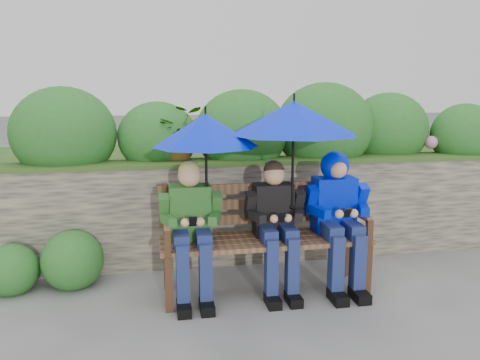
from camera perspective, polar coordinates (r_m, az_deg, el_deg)
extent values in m
plane|color=#565656|center=(4.20, 0.25, -13.09)|extent=(60.00, 60.00, 0.00)
cube|color=#48423E|center=(4.74, -1.42, -3.89)|extent=(8.00, 0.40, 1.00)
cube|color=#24421A|center=(4.63, -1.45, 2.22)|extent=(8.00, 0.42, 0.04)
cube|color=#24421A|center=(5.90, -3.24, -1.16)|extent=(8.00, 2.00, 0.96)
ellipsoid|color=#2E5D23|center=(4.84, -20.68, 5.34)|extent=(1.00, 0.80, 0.90)
ellipsoid|color=#2E5D23|center=(4.81, -9.99, 5.14)|extent=(0.80, 0.64, 0.72)
ellipsoid|color=#2E5D23|center=(4.84, 0.23, 5.91)|extent=(0.96, 0.77, 0.87)
ellipsoid|color=#2E5D23|center=(5.10, 10.24, 6.33)|extent=(1.06, 0.85, 0.95)
ellipsoid|color=#2E5D23|center=(5.52, 17.59, 5.88)|extent=(0.92, 0.73, 0.82)
ellipsoid|color=#2E5D23|center=(5.77, 25.65, 5.04)|extent=(0.76, 0.61, 0.68)
sphere|color=#C674A1|center=(4.79, -24.01, 3.26)|extent=(0.14, 0.14, 0.14)
sphere|color=#C674A1|center=(4.80, 3.56, 4.19)|extent=(0.14, 0.14, 0.14)
sphere|color=#C674A1|center=(5.52, 22.27, 4.28)|extent=(0.14, 0.14, 0.14)
imported|color=#2E5D23|center=(4.65, -7.31, 5.71)|extent=(0.48, 0.41, 0.53)
imported|color=#2E5D23|center=(5.03, 12.47, 5.97)|extent=(0.30, 0.30, 0.54)
sphere|color=#2E5D23|center=(4.45, -19.73, -9.21)|extent=(0.54, 0.54, 0.54)
sphere|color=#2E5D23|center=(4.52, -26.09, -9.85)|extent=(0.45, 0.45, 0.45)
cube|color=#412717|center=(3.76, -8.68, -12.52)|extent=(0.06, 0.06, 0.44)
cube|color=#412717|center=(4.17, -8.88, -10.13)|extent=(0.06, 0.06, 0.44)
cube|color=#412717|center=(4.13, 15.24, -10.59)|extent=(0.06, 0.06, 0.44)
cube|color=#412717|center=(4.51, 12.81, -8.65)|extent=(0.06, 0.06, 0.44)
cube|color=brown|center=(3.81, 3.81, -8.22)|extent=(1.77, 0.10, 0.04)
cube|color=brown|center=(3.93, 3.36, -7.63)|extent=(1.77, 0.10, 0.04)
cube|color=brown|center=(4.05, 2.93, -7.07)|extent=(1.77, 0.10, 0.04)
cube|color=brown|center=(4.16, 2.52, -6.54)|extent=(1.77, 0.10, 0.04)
cube|color=#412717|center=(4.05, -9.08, -3.86)|extent=(0.05, 0.05, 0.49)
cube|color=brown|center=(3.82, -8.97, -5.19)|extent=(0.05, 0.46, 0.04)
cube|color=#412717|center=(3.64, -8.83, -7.77)|extent=(0.05, 0.05, 0.22)
cube|color=#412717|center=(4.40, 12.96, -2.82)|extent=(0.05, 0.05, 0.49)
cube|color=brown|center=(4.19, 14.24, -3.97)|extent=(0.05, 0.46, 0.04)
cube|color=#412717|center=(4.03, 15.47, -6.22)|extent=(0.05, 0.05, 0.22)
cube|color=brown|center=(4.18, 2.37, -4.65)|extent=(1.77, 0.03, 0.09)
cube|color=brown|center=(4.14, 2.38, -2.82)|extent=(1.77, 0.03, 0.09)
cube|color=brown|center=(4.11, 2.40, -0.96)|extent=(1.77, 0.03, 0.09)
cube|color=#265B24|center=(3.91, -6.11, -3.94)|extent=(0.34, 0.20, 0.46)
sphere|color=tan|center=(3.83, -6.18, 0.53)|extent=(0.19, 0.19, 0.19)
sphere|color=tan|center=(3.83, -6.20, 1.04)|extent=(0.18, 0.18, 0.18)
cube|color=navy|center=(3.80, -7.23, -7.06)|extent=(0.12, 0.32, 0.12)
cube|color=navy|center=(3.75, -6.99, -11.74)|extent=(0.10, 0.11, 0.54)
cube|color=black|center=(3.79, -6.85, -15.31)|extent=(0.11, 0.22, 0.08)
cube|color=navy|center=(3.82, -4.53, -6.95)|extent=(0.12, 0.32, 0.12)
cube|color=navy|center=(3.76, -4.21, -11.61)|extent=(0.10, 0.11, 0.54)
cube|color=black|center=(3.80, -4.06, -15.16)|extent=(0.11, 0.22, 0.08)
cube|color=#265B24|center=(3.84, -9.26, -3.39)|extent=(0.08, 0.18, 0.25)
cube|color=#265B24|center=(3.74, -8.72, -4.89)|extent=(0.13, 0.21, 0.07)
sphere|color=tan|center=(3.65, -6.72, -5.19)|extent=(0.07, 0.07, 0.07)
cube|color=#265B24|center=(3.87, -2.91, -3.15)|extent=(0.08, 0.18, 0.25)
cube|color=#265B24|center=(3.76, -3.09, -4.66)|extent=(0.13, 0.21, 0.07)
sphere|color=tan|center=(3.66, -4.85, -5.12)|extent=(0.07, 0.07, 0.07)
cube|color=black|center=(3.65, -5.78, -5.05)|extent=(0.06, 0.07, 0.09)
cube|color=black|center=(4.03, 4.04, -3.58)|extent=(0.33, 0.19, 0.45)
sphere|color=tan|center=(3.94, 4.17, 0.65)|extent=(0.18, 0.18, 0.18)
sphere|color=black|center=(3.95, 4.14, 1.14)|extent=(0.17, 0.17, 0.17)
cube|color=navy|center=(3.91, 3.33, -6.53)|extent=(0.12, 0.31, 0.12)
cube|color=navy|center=(3.86, 3.84, -11.03)|extent=(0.10, 0.11, 0.54)
cube|color=black|center=(3.90, 4.01, -14.49)|extent=(0.11, 0.21, 0.08)
cube|color=navy|center=(3.95, 5.80, -6.37)|extent=(0.12, 0.31, 0.12)
cube|color=navy|center=(3.90, 6.36, -10.82)|extent=(0.10, 0.11, 0.54)
cube|color=black|center=(3.94, 6.54, -14.24)|extent=(0.11, 0.21, 0.08)
cube|color=black|center=(3.92, 1.28, -3.07)|extent=(0.08, 0.18, 0.25)
cube|color=black|center=(3.83, 2.08, -4.48)|extent=(0.12, 0.21, 0.07)
sphere|color=tan|center=(3.77, 4.17, -4.73)|extent=(0.07, 0.07, 0.07)
cube|color=black|center=(4.02, 7.10, -2.79)|extent=(0.08, 0.18, 0.25)
cube|color=black|center=(3.92, 7.22, -4.20)|extent=(0.12, 0.21, 0.07)
sphere|color=tan|center=(3.80, 5.87, -4.63)|extent=(0.07, 0.07, 0.07)
cube|color=black|center=(3.77, 5.06, -4.58)|extent=(0.06, 0.07, 0.09)
cube|color=#001BD6|center=(4.19, 11.35, -2.92)|extent=(0.36, 0.21, 0.48)
sphere|color=tan|center=(4.11, 11.62, 1.52)|extent=(0.20, 0.20, 0.20)
sphere|color=#001BD6|center=(4.13, 11.47, 1.72)|extent=(0.25, 0.25, 0.25)
sphere|color=tan|center=(4.06, 11.88, 1.26)|extent=(0.15, 0.15, 0.15)
cube|color=navy|center=(4.05, 10.88, -6.00)|extent=(0.13, 0.34, 0.13)
cube|color=navy|center=(3.99, 11.62, -10.42)|extent=(0.11, 0.12, 0.54)
cube|color=black|center=(4.03, 11.84, -13.78)|extent=(0.12, 0.23, 0.08)
cube|color=navy|center=(4.12, 13.35, -5.81)|extent=(0.13, 0.34, 0.13)
cube|color=navy|center=(4.06, 14.14, -10.14)|extent=(0.11, 0.12, 0.54)
cube|color=black|center=(4.10, 14.36, -13.45)|extent=(0.12, 0.23, 0.08)
cube|color=#001BD6|center=(4.05, 8.68, -2.39)|extent=(0.08, 0.19, 0.27)
cube|color=#001BD6|center=(3.95, 9.72, -3.85)|extent=(0.14, 0.22, 0.07)
sphere|color=tan|center=(3.91, 12.01, -4.08)|extent=(0.07, 0.07, 0.07)
cube|color=#001BD6|center=(4.22, 14.50, -2.09)|extent=(0.08, 0.19, 0.27)
cube|color=#001BD6|center=(4.10, 14.85, -3.53)|extent=(0.14, 0.22, 0.07)
sphere|color=tan|center=(3.96, 13.70, -3.97)|extent=(0.07, 0.07, 0.07)
cube|color=black|center=(3.93, 12.93, -3.92)|extent=(0.06, 0.07, 0.09)
cone|color=#001BEF|center=(3.76, -4.20, 6.06)|extent=(0.86, 0.86, 0.26)
cylinder|color=black|center=(3.75, -4.24, 8.52)|extent=(0.02, 0.02, 0.06)
cylinder|color=black|center=(3.80, -4.13, 1.00)|extent=(0.02, 0.02, 0.67)
sphere|color=black|center=(3.87, -4.07, -3.91)|extent=(0.04, 0.04, 0.04)
cone|color=#001BEF|center=(3.86, 6.57, 7.54)|extent=(1.08, 1.08, 0.27)
cylinder|color=black|center=(3.85, 6.62, 10.02)|extent=(0.02, 0.02, 0.06)
cylinder|color=black|center=(3.89, 6.45, 2.05)|extent=(0.02, 0.02, 0.75)
sphere|color=black|center=(3.97, 6.33, -3.28)|extent=(0.04, 0.04, 0.04)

